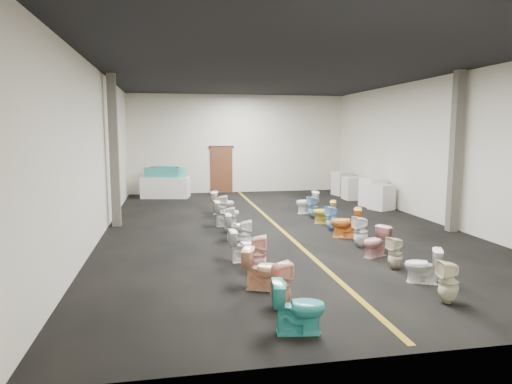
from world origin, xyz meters
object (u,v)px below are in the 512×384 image
Objects in this scene: toilet_left_1 at (280,285)px; toilet_left_7 at (229,220)px; appliance_crate_b at (373,192)px; toilet_right_7 at (324,212)px; bathtub at (165,173)px; toilet_right_9 at (307,202)px; appliance_crate_c at (354,188)px; toilet_right_3 at (376,242)px; toilet_left_0 at (299,307)px; toilet_left_2 at (264,269)px; toilet_left_4 at (245,245)px; display_table at (166,187)px; toilet_right_4 at (361,232)px; appliance_crate_d at (342,183)px; toilet_left_5 at (245,235)px; toilet_left_10 at (223,203)px; toilet_right_2 at (395,253)px; toilet_right_8 at (313,207)px; appliance_crate_a at (382,197)px; toilet_right_6 at (332,218)px; toilet_right_0 at (449,282)px; toilet_left_3 at (258,254)px; toilet_left_9 at (222,207)px; toilet_right_5 at (346,222)px; toilet_left_8 at (227,213)px.

toilet_left_7 is at bearing -6.79° from toilet_left_1.
toilet_right_7 is (-2.89, -2.76, -0.17)m from appliance_crate_b.
bathtub is 6.88m from toilet_right_9.
toilet_left_7 is 0.93× the size of toilet_right_9.
appliance_crate_c reaches higher than toilet_right_3.
toilet_right_7 is at bearing -14.14° from toilet_left_0.
toilet_left_2 is 1.81m from toilet_left_4.
toilet_right_9 is (-2.90, -1.00, -0.15)m from appliance_crate_b.
display_table is 2.57× the size of toilet_right_4.
appliance_crate_d is 1.46× the size of toilet_left_4.
toilet_left_10 reaches higher than toilet_left_5.
toilet_right_8 reaches higher than toilet_right_2.
appliance_crate_a reaches higher than toilet_right_6.
appliance_crate_a is 9.23m from toilet_right_0.
toilet_left_9 is at bearing 13.10° from toilet_left_3.
toilet_left_0 is (-5.78, -13.22, -0.14)m from appliance_crate_d.
toilet_right_7 reaches higher than toilet_left_5.
toilet_right_4 reaches higher than toilet_right_0.
toilet_left_7 is at bearing -133.43° from toilet_right_4.
toilet_right_7 is (0.04, 1.89, -0.05)m from toilet_right_5.
toilet_right_0 is (-3.04, -11.28, -0.10)m from appliance_crate_c.
toilet_left_10 is 1.09× the size of toilet_right_8.
appliance_crate_b reaches higher than toilet_right_6.
toilet_left_5 is 0.87× the size of toilet_right_5.
toilet_left_2 is at bearing -44.17° from toilet_right_8.
appliance_crate_b is 1.55× the size of toilet_right_3.
toilet_left_3 is at bearing -67.40° from toilet_right_4.
toilet_left_9 is at bearing 9.22° from toilet_left_7.
toilet_left_5 is at bearing 19.35° from toilet_left_2.
toilet_right_5 is at bearing -20.33° from toilet_left_0.
appliance_crate_a is 1.19× the size of toilet_right_9.
bathtub is at bearing -128.18° from toilet_right_5.
appliance_crate_a is at bearing 91.58° from toilet_right_8.
appliance_crate_a is (7.75, -4.56, 0.02)m from display_table.
toilet_left_3 is (1.92, -11.11, -0.05)m from display_table.
toilet_left_9 is at bearing -115.38° from toilet_right_8.
toilet_right_5 is at bearing -175.65° from toilet_right_0.
toilet_left_5 is (0.12, 2.84, -0.02)m from toilet_left_2.
toilet_left_3 reaches higher than toilet_right_3.
toilet_left_8 is 4.28m from toilet_right_4.
appliance_crate_d is at bearing 90.00° from appliance_crate_c.
toilet_right_2 is 0.88× the size of toilet_right_9.
appliance_crate_d is 5.06m from toilet_right_9.
toilet_left_7 is 3.37m from toilet_right_8.
display_table reaches higher than toilet_left_2.
appliance_crate_b reaches higher than display_table.
toilet_right_0 is (2.86, -6.86, -0.03)m from toilet_left_8.
toilet_left_5 is (-5.79, -5.38, -0.18)m from appliance_crate_b.
bathtub reaches higher than toilet_left_10.
appliance_crate_d is 1.44× the size of toilet_right_8.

